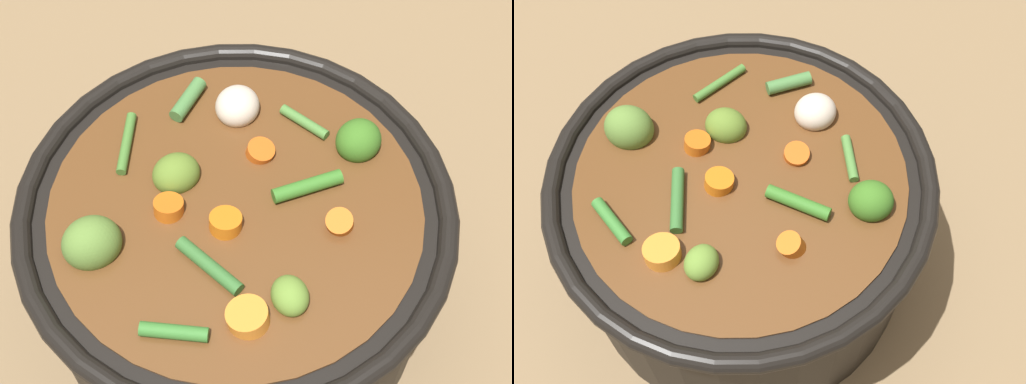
# 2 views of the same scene
# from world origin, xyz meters

# --- Properties ---
(ground_plane) EXTENTS (1.10, 1.10, 0.00)m
(ground_plane) POSITION_xyz_m (0.00, 0.00, 0.00)
(ground_plane) COLOR #8C704C
(cooking_pot) EXTENTS (0.30, 0.30, 0.17)m
(cooking_pot) POSITION_xyz_m (-0.00, 0.00, 0.08)
(cooking_pot) COLOR black
(cooking_pot) RESTS_ON ground_plane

